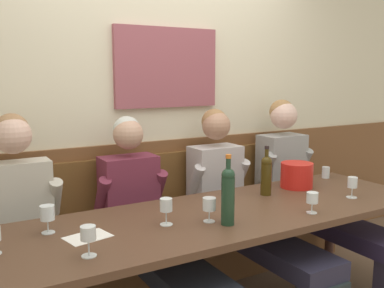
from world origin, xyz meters
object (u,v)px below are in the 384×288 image
(person_right_seat, at_px, (152,225))
(wine_glass_mid_right, at_px, (352,183))
(wine_bottle_clear_water, at_px, (228,194))
(wine_glass_mid_left, at_px, (88,235))
(person_center_left_seat, at_px, (242,205))
(dining_table, at_px, (225,223))
(water_tumbler_center, at_px, (326,172))
(person_center_right_seat, at_px, (29,245))
(wine_bottle_amber_mid, at_px, (266,174))
(wine_glass_left_end, at_px, (209,205))
(wall_bench, at_px, (170,246))
(ice_bucket, at_px, (297,175))
(wine_glass_center_front, at_px, (47,214))
(wine_glass_near_bucket, at_px, (312,198))
(wine_glass_center_rear, at_px, (166,206))
(person_left_seat, at_px, (309,188))

(person_right_seat, xyz_separation_m, wine_glass_mid_right, (1.19, -0.49, 0.22))
(wine_bottle_clear_water, height_order, wine_glass_mid_left, wine_bottle_clear_water)
(person_right_seat, distance_m, person_center_left_seat, 0.69)
(dining_table, height_order, water_tumbler_center, water_tumbler_center)
(person_center_right_seat, bearing_deg, wine_glass_mid_right, -14.34)
(wine_bottle_amber_mid, xyz_separation_m, wine_glass_left_end, (-0.61, -0.26, -0.05))
(wall_bench, xyz_separation_m, ice_bucket, (0.75, -0.49, 0.54))
(person_right_seat, height_order, water_tumbler_center, person_right_seat)
(dining_table, xyz_separation_m, wine_glass_center_front, (-0.96, 0.16, 0.16))
(wine_glass_mid_right, xyz_separation_m, wine_glass_near_bucket, (-0.46, -0.10, -0.01))
(wine_glass_center_rear, bearing_deg, person_left_seat, 15.31)
(wine_bottle_clear_water, bearing_deg, person_center_left_seat, 47.39)
(wine_bottle_clear_water, relative_size, wine_glass_center_rear, 2.63)
(wall_bench, distance_m, wine_glass_center_front, 1.23)
(person_center_left_seat, relative_size, wine_bottle_amber_mid, 3.94)
(wall_bench, distance_m, person_right_seat, 0.59)
(wall_bench, bearing_deg, wine_bottle_clear_water, -97.08)
(wine_glass_mid_left, bearing_deg, person_left_seat, 17.09)
(person_center_left_seat, height_order, ice_bucket, person_center_left_seat)
(person_center_left_seat, height_order, wine_glass_left_end, person_center_left_seat)
(dining_table, distance_m, wine_glass_center_rear, 0.43)
(wine_bottle_amber_mid, xyz_separation_m, wine_glass_mid_left, (-1.31, -0.39, -0.04))
(wine_glass_near_bucket, bearing_deg, person_center_right_seat, 157.85)
(person_left_seat, xyz_separation_m, wine_bottle_amber_mid, (-0.59, -0.20, 0.22))
(person_center_right_seat, height_order, wine_glass_left_end, person_center_right_seat)
(person_right_seat, relative_size, wine_glass_center_front, 9.04)
(wall_bench, relative_size, wine_glass_near_bucket, 24.41)
(wine_glass_center_front, xyz_separation_m, water_tumbler_center, (2.10, 0.15, -0.05))
(ice_bucket, distance_m, wine_glass_left_end, 0.97)
(person_right_seat, distance_m, person_left_seat, 1.35)
(person_center_right_seat, relative_size, wine_glass_near_bucket, 10.67)
(wine_glass_center_front, distance_m, wine_glass_mid_left, 0.39)
(person_center_right_seat, bearing_deg, wine_glass_center_rear, -28.81)
(person_left_seat, bearing_deg, water_tumbler_center, -26.28)
(person_center_right_seat, distance_m, wine_glass_center_rear, 0.75)
(wine_glass_center_rear, bearing_deg, wine_glass_mid_right, -6.17)
(person_center_left_seat, distance_m, wine_glass_mid_right, 0.74)
(water_tumbler_center, bearing_deg, person_right_seat, 179.23)
(person_center_left_seat, bearing_deg, wine_glass_mid_right, -45.81)
(wall_bench, xyz_separation_m, water_tumbler_center, (1.14, -0.39, 0.50))
(dining_table, relative_size, person_right_seat, 2.08)
(wall_bench, relative_size, person_left_seat, 2.25)
(ice_bucket, bearing_deg, person_center_right_seat, 176.41)
(wine_glass_near_bucket, relative_size, wine_glass_center_front, 0.86)
(dining_table, height_order, person_center_right_seat, person_center_right_seat)
(person_center_right_seat, height_order, person_left_seat, person_left_seat)
(ice_bucket, bearing_deg, person_right_seat, 173.72)
(wine_glass_mid_left, xyz_separation_m, water_tumbler_center, (2.01, 0.53, -0.05))
(wine_glass_mid_left, relative_size, water_tumbler_center, 1.59)
(wall_bench, height_order, wine_glass_center_front, wall_bench)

